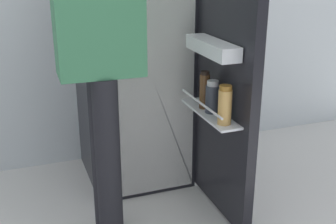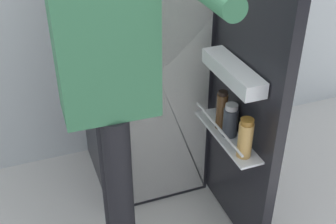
# 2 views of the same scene
# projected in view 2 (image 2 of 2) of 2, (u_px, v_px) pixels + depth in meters

# --- Properties ---
(refrigerator) EXTENTS (0.66, 1.23, 1.63)m
(refrigerator) POSITION_uv_depth(u_px,v_px,m) (147.00, 56.00, 2.32)
(refrigerator) COLOR black
(refrigerator) RESTS_ON ground_plane
(person) EXTENTS (0.52, 0.71, 1.71)m
(person) POSITION_uv_depth(u_px,v_px,m) (110.00, 73.00, 1.68)
(person) COLOR black
(person) RESTS_ON ground_plane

